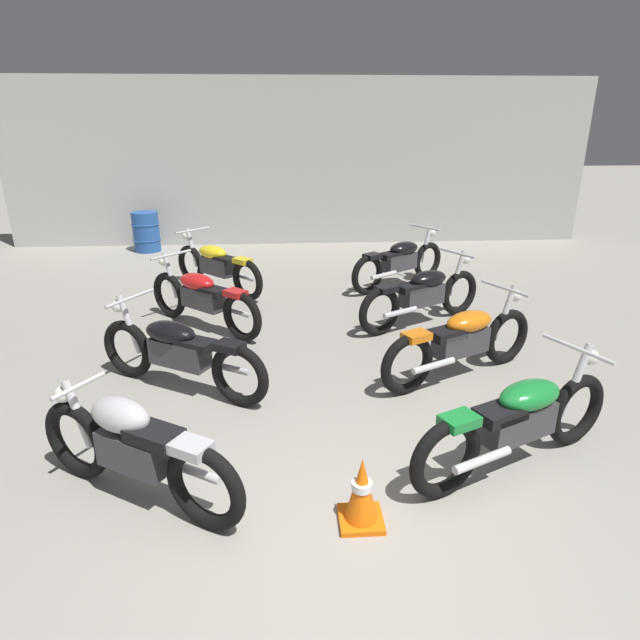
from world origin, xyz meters
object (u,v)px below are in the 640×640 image
Objects in this scene: motorcycle_left_row_0 at (134,448)px; oil_drum at (146,232)px; motorcycle_left_row_3 at (217,265)px; motorcycle_right_row_2 at (423,294)px; motorcycle_left_row_2 at (202,297)px; motorcycle_right_row_3 at (400,261)px; motorcycle_right_row_0 at (519,420)px; motorcycle_left_row_1 at (179,351)px; traffic_cone at (362,492)px; motorcycle_right_row_1 at (462,340)px.

motorcycle_left_row_0 reaches higher than oil_drum.
motorcycle_left_row_3 and motorcycle_right_row_2 have the same top height.
motorcycle_left_row_2 is 1.05× the size of motorcycle_left_row_3.
motorcycle_left_row_2 is 3.59m from motorcycle_right_row_3.
motorcycle_right_row_0 is (3.03, -3.40, 0.00)m from motorcycle_left_row_2.
motorcycle_right_row_3 is 5.79m from oil_drum.
motorcycle_right_row_2 is at bearing -30.05° from motorcycle_left_row_3.
motorcycle_right_row_0 is at bearing -90.51° from motorcycle_right_row_2.
motorcycle_right_row_3 is 2.16× the size of oil_drum.
motorcycle_left_row_2 is 0.84× the size of motorcycle_right_row_0.
motorcycle_right_row_2 is 6.87m from oil_drum.
motorcycle_left_row_1 is 2.28× the size of oil_drum.
motorcycle_right_row_2 is 1.06× the size of motorcycle_right_row_3.
motorcycle_left_row_1 is at bearing -89.95° from motorcycle_left_row_3.
motorcycle_left_row_2 is 3.15× the size of traffic_cone.
oil_drum is (-1.86, 8.36, -0.03)m from motorcycle_left_row_0.
oil_drum is (-4.89, 8.15, -0.03)m from motorcycle_right_row_0.
motorcycle_right_row_0 is 1.10× the size of motorcycle_right_row_3.
motorcycle_left_row_1 is 1.14× the size of motorcycle_left_row_2.
motorcycle_left_row_2 is 0.86× the size of motorcycle_right_row_1.
motorcycle_left_row_0 is at bearing -77.45° from oil_drum.
motorcycle_right_row_2 is at bearing 90.88° from motorcycle_right_row_1.
motorcycle_right_row_0 and motorcycle_right_row_2 have the same top height.
motorcycle_right_row_3 is at bearing 89.05° from motorcycle_right_row_0.
motorcycle_left_row_2 is 5.10m from oil_drum.
motorcycle_right_row_2 is 2.29× the size of oil_drum.
oil_drum is (-4.95, 6.47, -0.03)m from motorcycle_right_row_1.
motorcycle_left_row_0 is at bearing -90.41° from motorcycle_left_row_1.
motorcycle_left_row_3 is 3.11m from motorcycle_right_row_3.
motorcycle_left_row_2 and motorcycle_right_row_3 have the same top height.
oil_drum is at bearing 127.41° from motorcycle_right_row_1.
oil_drum is (-1.87, 6.58, -0.03)m from motorcycle_left_row_1.
motorcycle_right_row_0 is 3.72× the size of traffic_cone.
motorcycle_left_row_2 reaches higher than motorcycle_left_row_0.
motorcycle_right_row_2 is 1.85m from motorcycle_right_row_3.
motorcycle_right_row_0 is at bearing 22.83° from traffic_cone.
motorcycle_left_row_3 is at bearing 131.82° from motorcycle_right_row_1.
motorcycle_left_row_3 is 0.83× the size of motorcycle_right_row_2.
motorcycle_left_row_2 is at bearing 112.64° from traffic_cone.
motorcycle_left_row_3 is 0.80× the size of motorcycle_right_row_0.
motorcycle_left_row_3 is 3.56m from oil_drum.
oil_drum is (-4.92, 4.80, -0.03)m from motorcycle_right_row_2.
motorcycle_left_row_1 is 6.84m from oil_drum.
motorcycle_right_row_1 is 8.15m from oil_drum.
motorcycle_right_row_2 is (3.05, -1.77, 0.00)m from motorcycle_left_row_3.
motorcycle_left_row_1 and motorcycle_right_row_3 have the same top height.
motorcycle_left_row_0 is 5.33m from motorcycle_left_row_3.
motorcycle_right_row_1 is at bearing -89.12° from motorcycle_right_row_2.
oil_drum is at bearing 111.48° from motorcycle_left_row_2.
oil_drum is (-4.98, 2.95, -0.03)m from motorcycle_right_row_3.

